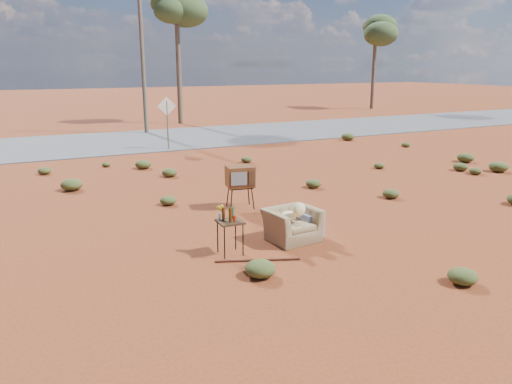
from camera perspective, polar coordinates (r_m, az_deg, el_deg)
name	(u,v)px	position (r m, az deg, el deg)	size (l,w,h in m)	color
ground	(275,246)	(9.85, 2.21, -6.17)	(140.00, 140.00, 0.00)	brown
highway	(117,142)	(23.75, -15.55, 5.54)	(140.00, 7.00, 0.04)	#565659
armchair	(295,220)	(10.12, 4.47, -3.20)	(1.23, 0.86, 0.88)	olive
tv_unit	(240,177)	(12.21, -1.84, 1.72)	(0.74, 0.64, 1.05)	black
side_table	(228,219)	(9.25, -3.24, -3.14)	(0.47, 0.47, 0.93)	#3C2916
rusty_bar	(258,260)	(9.11, 0.18, -7.79)	(0.04, 0.04, 1.55)	#4D2214
road_sign	(167,113)	(21.03, -10.13, 8.83)	(0.78, 0.06, 2.19)	brown
eucalyptus_center	(177,11)	(30.72, -9.07, 19.77)	(3.20, 3.20, 7.60)	brown
eucalyptus_right	(376,31)	(41.66, 13.53, 17.42)	(3.20, 3.20, 7.10)	brown
utility_pole_center	(142,50)	(26.39, -12.89, 15.53)	(1.40, 0.20, 8.00)	brown
scrub_patch	(168,193)	(13.42, -10.01, -0.16)	(17.49, 8.07, 0.33)	#4A5425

